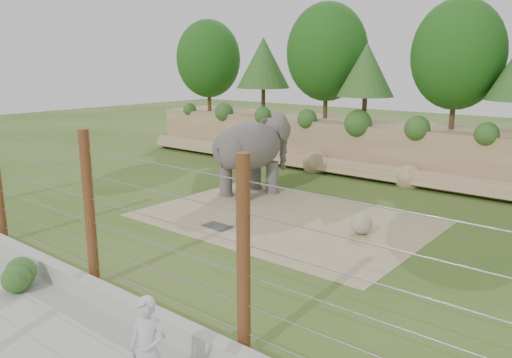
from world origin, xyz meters
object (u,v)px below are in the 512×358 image
Objects in this scene: elephant at (249,157)px; stone_ball at (362,224)px; barrier_fence at (89,210)px; zookeeper at (148,349)px.

elephant reaches higher than stone_ball.
stone_ball is at bearing 66.05° from barrier_fence.
elephant is at bearing 165.62° from stone_ball.
barrier_fence is (2.69, -9.34, 0.37)m from elephant.
elephant is 6.46m from stone_ball.
elephant is at bearing 98.76° from zookeeper.
stone_ball is 8.65m from barrier_fence.
elephant is 0.20× the size of barrier_fence.
barrier_fence is at bearing 133.01° from zookeeper.
zookeeper is at bearing -83.36° from stone_ball.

